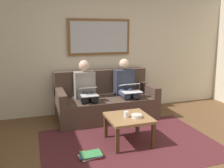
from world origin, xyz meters
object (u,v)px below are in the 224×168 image
laptop_silver (89,91)px  person_right (86,89)px  magazine_stack (90,155)px  couch (105,101)px  person_left (126,86)px  bowl (137,116)px  framed_mirror (99,37)px  coffee_table (129,120)px  cup (126,114)px  laptop_white (131,88)px

laptop_silver → person_right: bearing=-90.0°
laptop_silver → magazine_stack: 1.32m
couch → laptop_silver: size_ratio=5.64×
person_left → laptop_silver: 0.84m
bowl → person_right: person_right is taller
couch → person_right: 0.50m
couch → framed_mirror: framed_mirror is taller
coffee_table → cup: size_ratio=7.02×
framed_mirror → cup: 1.96m
framed_mirror → person_right: (0.40, 0.46, -0.94)m
cup → laptop_white: bearing=-116.0°
magazine_stack → couch: bearing=-114.0°
coffee_table → bowl: bearing=139.8°
coffee_table → laptop_white: laptop_white is taller
couch → coffee_table: couch is taller
couch → framed_mirror: (0.00, -0.39, 1.24)m
person_left → laptop_white: size_ratio=3.21×
cup → magazine_stack: 0.78m
cup → magazine_stack: size_ratio=0.28×
coffee_table → magazine_stack: 0.77m
cup → laptop_silver: laptop_silver is taller
laptop_white → laptop_silver: laptop_white is taller
coffee_table → couch: bearing=-90.1°
coffee_table → person_right: 1.24m
bowl → person_right: size_ratio=0.14×
bowl → person_left: bearing=-104.1°
bowl → magazine_stack: bowl is taller
person_left → laptop_white: bearing=90.0°
bowl → magazine_stack: 0.87m
couch → coffee_table: size_ratio=2.99×
coffee_table → cup: 0.12m
framed_mirror → person_left: bearing=131.4°
bowl → framed_mirror: bearing=-86.8°
framed_mirror → laptop_silver: bearing=60.2°
couch → person_left: bearing=170.4°
bowl → magazine_stack: bearing=12.7°
person_left → person_right: 0.80m
framed_mirror → laptop_silver: size_ratio=3.81×
framed_mirror → bowl: 2.02m
framed_mirror → bowl: (-0.09, 1.69, -1.11)m
cup → bowl: (-0.14, 0.06, -0.02)m
cup → person_right: bearing=-73.2°
cup → person_right: 1.23m
coffee_table → person_right: bearing=-70.8°
laptop_white → person_right: person_right is taller
couch → person_left: 0.50m
couch → person_right: (0.40, 0.07, 0.30)m
laptop_silver → person_left: bearing=-163.0°
couch → bowl: (-0.09, 1.30, 0.13)m
cup → laptop_white: laptop_white is taller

